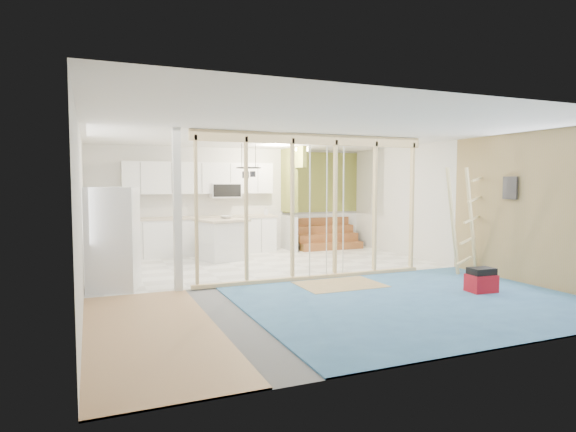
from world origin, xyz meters
name	(u,v)px	position (x,y,z in m)	size (l,w,h in m)	color
room	(299,208)	(0.00, 0.00, 1.30)	(7.01, 8.01, 2.61)	slate
floor_overlays	(301,280)	(0.07, 0.06, 0.01)	(7.00, 8.00, 0.03)	white
stud_frame	(287,192)	(-0.22, 0.00, 1.58)	(4.66, 0.14, 2.60)	#DBC786
base_cabinets	(175,239)	(-1.61, 3.36, 0.47)	(4.45, 2.24, 0.93)	white
upper_cabinets	(203,179)	(-0.84, 3.82, 1.82)	(3.60, 0.41, 0.85)	white
green_partition	(314,213)	(2.04, 3.66, 0.94)	(2.25, 1.51, 2.60)	olive
pot_rack	(249,170)	(-0.31, 1.89, 2.00)	(0.52, 0.52, 0.72)	black
sheathing_panel	(541,210)	(3.48, -2.00, 1.30)	(0.02, 4.00, 2.60)	#A58459
electrical_panel	(510,188)	(3.43, -1.40, 1.65)	(0.04, 0.30, 0.40)	#36363B
ceiling_light	(302,150)	(1.40, 3.00, 2.54)	(0.32, 0.32, 0.08)	#FFEABF
fridge	(114,239)	(-3.03, 0.45, 0.84)	(0.89, 0.86, 1.67)	white
island	(222,240)	(-0.69, 2.70, 0.46)	(1.18, 1.18, 0.93)	silver
bowl	(226,217)	(-0.55, 2.78, 0.97)	(0.27, 0.27, 0.07)	silver
soap_bottle_a	(132,213)	(-2.50, 3.66, 1.06)	(0.10, 0.10, 0.27)	#AEB6C2
soap_bottle_b	(266,211)	(0.70, 3.62, 1.03)	(0.09, 0.09, 0.20)	silver
toolbox	(481,281)	(2.31, -1.93, 0.19)	(0.45, 0.35, 0.40)	#AB0F1B
ladder	(465,221)	(3.07, -0.70, 1.03)	(1.07, 0.17, 2.01)	beige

